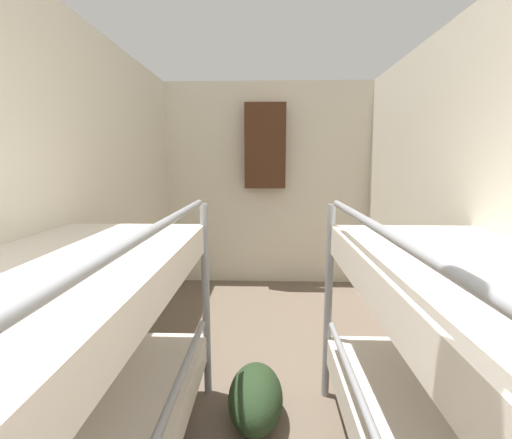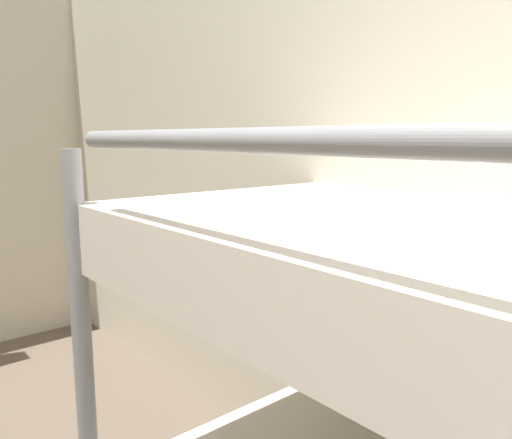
# 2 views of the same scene
# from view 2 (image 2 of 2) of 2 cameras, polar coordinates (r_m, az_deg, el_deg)

# --- Properties ---
(wall_right) EXTENTS (0.06, 4.55, 2.26)m
(wall_right) POSITION_cam_2_polar(r_m,az_deg,el_deg) (1.49, 14.08, 6.95)
(wall_right) COLOR beige
(wall_right) RESTS_ON ground_plane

